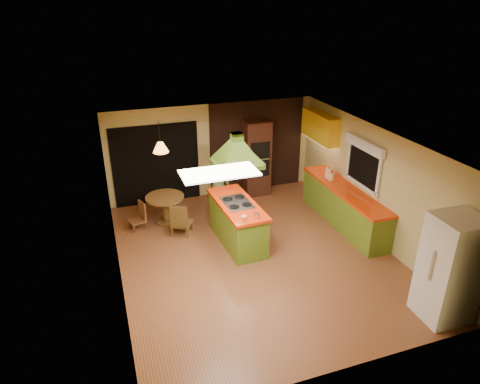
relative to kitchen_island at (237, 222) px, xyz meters
name	(u,v)px	position (x,y,z in m)	size (l,w,h in m)	color
ground	(255,255)	(0.19, -0.66, -0.48)	(6.50, 6.50, 0.00)	brown
room_walls	(256,202)	(0.19, -0.66, 0.77)	(5.50, 6.50, 6.50)	beige
ceiling_plane	(258,142)	(0.19, -0.66, 2.02)	(6.50, 6.50, 0.00)	silver
brick_panel	(257,146)	(1.44, 2.57, 0.77)	(2.64, 0.03, 2.50)	#381E14
nook_opening	(156,165)	(-1.31, 2.57, 0.57)	(2.20, 0.03, 2.10)	black
right_counter	(344,206)	(2.64, -0.06, -0.02)	(0.62, 3.05, 0.92)	olive
upper_cabinets	(320,127)	(2.76, 1.54, 1.47)	(0.34, 1.40, 0.70)	yellow
window_right	(364,156)	(2.88, -0.26, 1.29)	(0.12, 1.35, 1.06)	black
fluor_panel	(219,173)	(-0.91, -1.86, 2.00)	(1.20, 0.60, 0.03)	white
kitchen_island	(237,222)	(0.00, 0.00, 0.00)	(0.86, 1.94, 0.97)	olive
range_hood	(237,145)	(0.00, 0.00, 1.77)	(0.99, 0.72, 0.79)	#4E6E1B
man	(218,186)	(-0.05, 1.30, 0.33)	(0.59, 0.39, 1.61)	brown
refrigerator	(450,269)	(2.52, -3.41, 0.46)	(0.78, 0.73, 1.89)	white
wall_oven	(256,158)	(1.31, 2.29, 0.54)	(0.68, 0.61, 2.04)	#4A2417
dining_table	(165,204)	(-1.33, 1.40, -0.01)	(0.91, 0.91, 0.68)	brown
chair_left	(136,216)	(-2.03, 1.30, -0.16)	(0.36, 0.36, 0.65)	brown
chair_near	(182,218)	(-1.08, 0.75, -0.09)	(0.43, 0.43, 0.78)	brown
pendant_lamp	(161,147)	(-1.33, 1.40, 1.42)	(0.36, 0.36, 0.23)	#FF9E3F
canister_large	(329,173)	(2.59, 0.67, 0.56)	(0.17, 0.17, 0.24)	#FCECCB
canister_medium	(329,175)	(2.59, 0.63, 0.53)	(0.13, 0.13, 0.18)	#F4E9C5
canister_small	(332,176)	(2.59, 0.52, 0.53)	(0.13, 0.13, 0.18)	beige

